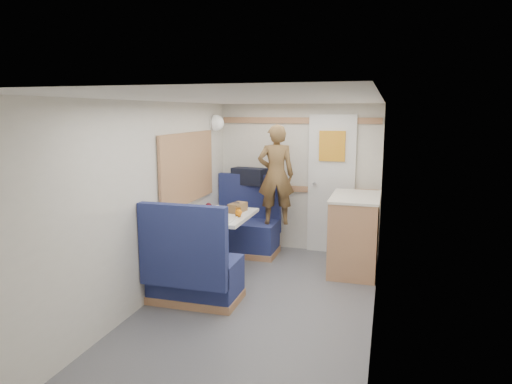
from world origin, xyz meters
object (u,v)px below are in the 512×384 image
(cheese_block, at_px, (217,213))
(duffel_bag, at_px, (250,176))
(dinette_table, at_px, (223,227))
(beer_glass, at_px, (238,212))
(orange_fruit, at_px, (239,213))
(bench_far, at_px, (245,231))
(dome_light, at_px, (216,123))
(bread_loaf, at_px, (238,207))
(tumbler_left, at_px, (210,212))
(tumbler_right, at_px, (237,207))
(pepper_grinder, at_px, (220,212))
(salt_grinder, at_px, (218,209))
(person, at_px, (276,175))
(bench_near, at_px, (193,274))
(tray, at_px, (222,220))
(wine_glass, at_px, (209,207))
(galley_counter, at_px, (354,233))

(cheese_block, bearing_deg, duffel_bag, 88.92)
(dinette_table, distance_m, beer_glass, 0.30)
(orange_fruit, height_order, beer_glass, beer_glass)
(bench_far, bearing_deg, dome_light, -177.88)
(dinette_table, xyz_separation_m, duffel_bag, (-0.01, 1.12, 0.45))
(bread_loaf, bearing_deg, tumbler_left, -120.45)
(tumbler_right, height_order, pepper_grinder, tumbler_right)
(beer_glass, height_order, salt_grinder, beer_glass)
(pepper_grinder, relative_size, salt_grinder, 0.89)
(tumbler_right, height_order, bread_loaf, tumbler_right)
(duffel_bag, height_order, tumbler_right, duffel_bag)
(person, bearing_deg, tumbler_left, 45.41)
(bench_far, relative_size, bench_near, 1.00)
(tumbler_right, bearing_deg, beer_glass, -67.69)
(beer_glass, bearing_deg, tumbler_right, 112.31)
(dinette_table, relative_size, orange_fruit, 12.37)
(tray, xyz_separation_m, bread_loaf, (0.02, 0.47, 0.04))
(tumbler_left, bearing_deg, dome_light, 106.30)
(tumbler_right, bearing_deg, bench_far, 99.83)
(dinette_table, xyz_separation_m, bench_far, (-0.00, 0.86, -0.27))
(beer_glass, bearing_deg, bench_near, -104.21)
(salt_grinder, bearing_deg, dome_light, 111.11)
(duffel_bag, distance_m, pepper_grinder, 1.21)
(bench_far, xyz_separation_m, bench_near, (0.00, -1.73, 0.00))
(tumbler_left, bearing_deg, salt_grinder, 84.94)
(wine_glass, xyz_separation_m, tumbler_left, (0.01, 0.01, -0.06))
(tumbler_right, distance_m, salt_grinder, 0.23)
(tumbler_left, relative_size, salt_grinder, 1.19)
(bench_near, height_order, orange_fruit, bench_near)
(orange_fruit, bearing_deg, tray, -121.24)
(person, height_order, beer_glass, person)
(person, height_order, tumbler_left, person)
(bench_near, height_order, bread_loaf, bench_near)
(dome_light, xyz_separation_m, cheese_block, (0.35, -0.95, -0.99))
(person, height_order, duffel_bag, person)
(galley_counter, xyz_separation_m, bread_loaf, (-1.35, -0.36, 0.31))
(dome_light, relative_size, salt_grinder, 2.01)
(tumbler_left, bearing_deg, bread_loaf, 59.55)
(bench_far, bearing_deg, pepper_grinder, -90.94)
(orange_fruit, bearing_deg, dome_light, 123.38)
(bench_near, xyz_separation_m, dome_light, (-0.39, 1.71, 1.45))
(person, relative_size, tray, 3.87)
(galley_counter, bearing_deg, dome_light, 170.82)
(dome_light, distance_m, duffel_bag, 0.87)
(dinette_table, bearing_deg, salt_grinder, 159.51)
(dome_light, distance_m, tumbler_left, 1.44)
(galley_counter, relative_size, cheese_block, 8.34)
(orange_fruit, bearing_deg, bread_loaf, 111.03)
(dinette_table, bearing_deg, pepper_grinder, -104.29)
(orange_fruit, distance_m, beer_glass, 0.04)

